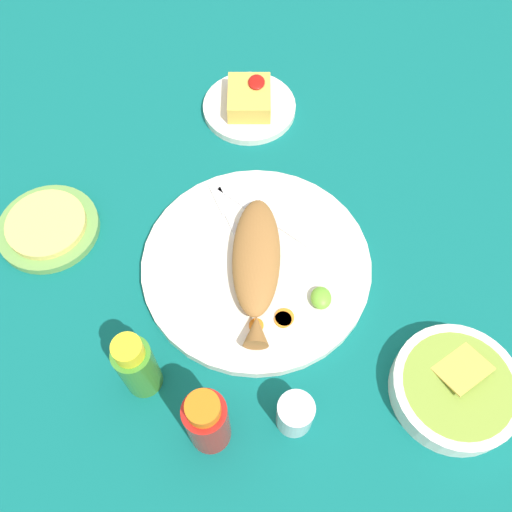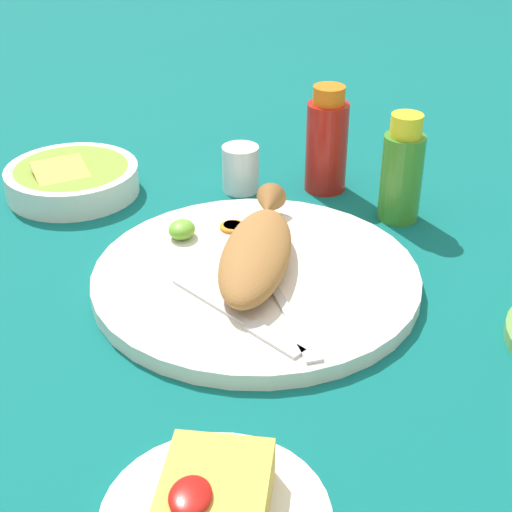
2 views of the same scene
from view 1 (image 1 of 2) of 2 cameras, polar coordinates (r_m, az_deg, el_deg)
ground_plane at (r=0.92m, az=0.00°, el=-1.15°), size 4.00×4.00×0.00m
main_plate at (r=0.91m, az=0.00°, el=-0.89°), size 0.37×0.37×0.02m
fried_fish at (r=0.88m, az=-0.02°, el=-0.61°), size 0.25×0.08×0.04m
fork_near at (r=0.95m, az=-2.72°, el=3.83°), size 0.18×0.09×0.00m
fork_far at (r=0.95m, az=0.07°, el=4.57°), size 0.13×0.15×0.00m
carrot_slice_near at (r=0.86m, az=-0.24°, el=-6.97°), size 0.02×0.02×0.00m
carrot_slice_mid at (r=0.86m, az=2.83°, el=-6.15°), size 0.03×0.03×0.00m
carrot_slice_far at (r=0.86m, az=2.68°, el=-6.37°), size 0.03×0.03×0.00m
lime_wedge_main at (r=0.87m, az=6.48°, el=-4.18°), size 0.04×0.03×0.02m
hot_sauce_bottle_red at (r=0.77m, az=-4.95°, el=-16.17°), size 0.06×0.06×0.15m
hot_sauce_bottle_green at (r=0.80m, az=-11.86°, el=-10.70°), size 0.05×0.05×0.14m
salt_cup at (r=0.81m, az=3.87°, el=-15.56°), size 0.05×0.05×0.06m
side_plate_fries at (r=1.12m, az=-0.70°, el=14.62°), size 0.18×0.18×0.01m
fries_pile at (r=1.10m, az=-0.69°, el=15.57°), size 0.10×0.08×0.04m
guacamole_bowl at (r=0.87m, az=19.29°, el=-12.33°), size 0.18×0.18×0.05m
tortilla_plate at (r=1.01m, az=-20.07°, el=2.63°), size 0.17×0.17×0.01m
tortilla_stack at (r=1.00m, az=-20.29°, el=3.02°), size 0.13×0.13×0.01m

